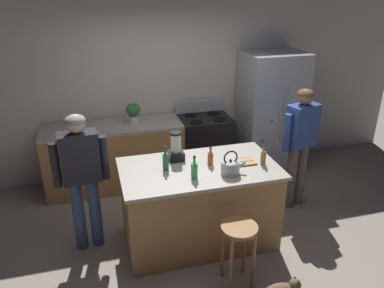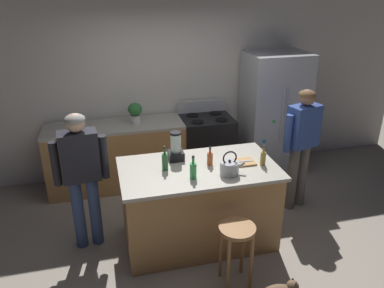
{
  "view_description": "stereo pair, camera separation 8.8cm",
  "coord_description": "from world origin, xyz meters",
  "px_view_note": "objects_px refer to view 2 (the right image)",
  "views": [
    {
      "loc": [
        -1.07,
        -3.57,
        2.87
      ],
      "look_at": [
        0.0,
        0.3,
        1.11
      ],
      "focal_mm": 35.66,
      "sensor_mm": 36.0,
      "label": 1
    },
    {
      "loc": [
        -0.98,
        -3.59,
        2.87
      ],
      "look_at": [
        0.0,
        0.3,
        1.11
      ],
      "focal_mm": 35.66,
      "sensor_mm": 36.0,
      "label": 2
    }
  ],
  "objects_px": {
    "refrigerator": "(273,114)",
    "bottle_olive_oil": "(165,161)",
    "cutting_board": "(241,162)",
    "chef_knife": "(243,161)",
    "bottle_vinegar": "(263,158)",
    "person_by_sink_right": "(302,139)",
    "tea_kettle": "(230,167)",
    "blender_appliance": "(176,148)",
    "stove_range": "(206,146)",
    "bottle_cooking_sauce": "(210,158)",
    "bar_stool": "(237,240)",
    "bottle_soda": "(193,170)",
    "potted_plant": "(135,112)",
    "kitchen_island": "(198,204)",
    "person_by_island_left": "(81,169)"
  },
  "relations": [
    {
      "from": "person_by_sink_right",
      "to": "tea_kettle",
      "type": "bearing_deg",
      "value": -152.44
    },
    {
      "from": "person_by_sink_right",
      "to": "potted_plant",
      "type": "height_order",
      "value": "person_by_sink_right"
    },
    {
      "from": "potted_plant",
      "to": "bottle_soda",
      "type": "bearing_deg",
      "value": -77.58
    },
    {
      "from": "bar_stool",
      "to": "person_by_island_left",
      "type": "bearing_deg",
      "value": 144.96
    },
    {
      "from": "person_by_island_left",
      "to": "bottle_cooking_sauce",
      "type": "bearing_deg",
      "value": -8.28
    },
    {
      "from": "kitchen_island",
      "to": "blender_appliance",
      "type": "distance_m",
      "value": 0.7
    },
    {
      "from": "refrigerator",
      "to": "potted_plant",
      "type": "distance_m",
      "value": 2.12
    },
    {
      "from": "potted_plant",
      "to": "bottle_cooking_sauce",
      "type": "bearing_deg",
      "value": -67.01
    },
    {
      "from": "person_by_island_left",
      "to": "bottle_olive_oil",
      "type": "relative_size",
      "value": 5.83
    },
    {
      "from": "stove_range",
      "to": "bottle_vinegar",
      "type": "height_order",
      "value": "bottle_vinegar"
    },
    {
      "from": "potted_plant",
      "to": "tea_kettle",
      "type": "bearing_deg",
      "value": -66.25
    },
    {
      "from": "tea_kettle",
      "to": "chef_knife",
      "type": "distance_m",
      "value": 0.32
    },
    {
      "from": "bottle_vinegar",
      "to": "cutting_board",
      "type": "height_order",
      "value": "bottle_vinegar"
    },
    {
      "from": "bottle_vinegar",
      "to": "blender_appliance",
      "type": "bearing_deg",
      "value": 157.79
    },
    {
      "from": "stove_range",
      "to": "bar_stool",
      "type": "distance_m",
      "value": 2.33
    },
    {
      "from": "refrigerator",
      "to": "blender_appliance",
      "type": "height_order",
      "value": "refrigerator"
    },
    {
      "from": "refrigerator",
      "to": "person_by_island_left",
      "type": "height_order",
      "value": "refrigerator"
    },
    {
      "from": "person_by_island_left",
      "to": "bar_stool",
      "type": "relative_size",
      "value": 2.37
    },
    {
      "from": "bottle_soda",
      "to": "chef_knife",
      "type": "distance_m",
      "value": 0.67
    },
    {
      "from": "refrigerator",
      "to": "bottle_olive_oil",
      "type": "distance_m",
      "value": 2.45
    },
    {
      "from": "bottle_olive_oil",
      "to": "chef_knife",
      "type": "height_order",
      "value": "bottle_olive_oil"
    },
    {
      "from": "stove_range",
      "to": "bottle_cooking_sauce",
      "type": "bearing_deg",
      "value": -104.89
    },
    {
      "from": "stove_range",
      "to": "person_by_sink_right",
      "type": "height_order",
      "value": "person_by_sink_right"
    },
    {
      "from": "stove_range",
      "to": "bottle_olive_oil",
      "type": "xyz_separation_m",
      "value": [
        -0.9,
        -1.49,
        0.57
      ]
    },
    {
      "from": "kitchen_island",
      "to": "person_by_sink_right",
      "type": "bearing_deg",
      "value": 14.81
    },
    {
      "from": "blender_appliance",
      "to": "cutting_board",
      "type": "bearing_deg",
      "value": -21.6
    },
    {
      "from": "refrigerator",
      "to": "bottle_vinegar",
      "type": "xyz_separation_m",
      "value": [
        -0.9,
        -1.62,
        0.11
      ]
    },
    {
      "from": "bar_stool",
      "to": "blender_appliance",
      "type": "distance_m",
      "value": 1.23
    },
    {
      "from": "kitchen_island",
      "to": "bar_stool",
      "type": "distance_m",
      "value": 0.79
    },
    {
      "from": "person_by_island_left",
      "to": "bottle_cooking_sauce",
      "type": "xyz_separation_m",
      "value": [
        1.38,
        -0.2,
        0.06
      ]
    },
    {
      "from": "bottle_cooking_sauce",
      "to": "bar_stool",
      "type": "bearing_deg",
      "value": -86.91
    },
    {
      "from": "bottle_vinegar",
      "to": "cutting_board",
      "type": "bearing_deg",
      "value": 155.86
    },
    {
      "from": "bottle_olive_oil",
      "to": "stove_range",
      "type": "bearing_deg",
      "value": 58.87
    },
    {
      "from": "stove_range",
      "to": "chef_knife",
      "type": "height_order",
      "value": "stove_range"
    },
    {
      "from": "bottle_soda",
      "to": "cutting_board",
      "type": "distance_m",
      "value": 0.65
    },
    {
      "from": "bottle_vinegar",
      "to": "bottle_cooking_sauce",
      "type": "bearing_deg",
      "value": 165.77
    },
    {
      "from": "refrigerator",
      "to": "bottle_vinegar",
      "type": "bearing_deg",
      "value": -118.94
    },
    {
      "from": "refrigerator",
      "to": "bottle_olive_oil",
      "type": "xyz_separation_m",
      "value": [
        -1.96,
        -1.47,
        0.12
      ]
    },
    {
      "from": "tea_kettle",
      "to": "chef_knife",
      "type": "height_order",
      "value": "tea_kettle"
    },
    {
      "from": "person_by_sink_right",
      "to": "bottle_cooking_sauce",
      "type": "height_order",
      "value": "person_by_sink_right"
    },
    {
      "from": "blender_appliance",
      "to": "bottle_soda",
      "type": "bearing_deg",
      "value": -80.44
    },
    {
      "from": "person_by_sink_right",
      "to": "cutting_board",
      "type": "xyz_separation_m",
      "value": [
        -0.97,
        -0.41,
        -0.02
      ]
    },
    {
      "from": "cutting_board",
      "to": "chef_knife",
      "type": "distance_m",
      "value": 0.02
    },
    {
      "from": "bar_stool",
      "to": "chef_knife",
      "type": "height_order",
      "value": "chef_knife"
    },
    {
      "from": "bottle_vinegar",
      "to": "chef_knife",
      "type": "distance_m",
      "value": 0.23
    },
    {
      "from": "kitchen_island",
      "to": "stove_range",
      "type": "xyz_separation_m",
      "value": [
        0.53,
        1.52,
        0.01
      ]
    },
    {
      "from": "stove_range",
      "to": "bottle_cooking_sauce",
      "type": "relative_size",
      "value": 5.28
    },
    {
      "from": "person_by_sink_right",
      "to": "tea_kettle",
      "type": "height_order",
      "value": "person_by_sink_right"
    },
    {
      "from": "stove_range",
      "to": "bottle_soda",
      "type": "distance_m",
      "value": 1.95
    },
    {
      "from": "bar_stool",
      "to": "bottle_olive_oil",
      "type": "relative_size",
      "value": 2.46
    }
  ]
}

